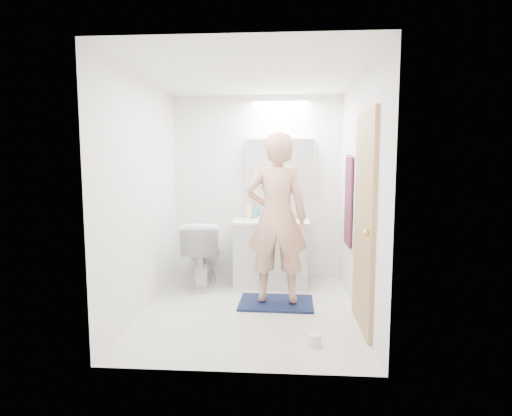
# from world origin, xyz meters

# --- Properties ---
(floor) EXTENTS (2.50, 2.50, 0.00)m
(floor) POSITION_xyz_m (0.00, 0.00, 0.00)
(floor) COLOR silver
(floor) RESTS_ON ground
(ceiling) EXTENTS (2.50, 2.50, 0.00)m
(ceiling) POSITION_xyz_m (0.00, 0.00, 2.40)
(ceiling) COLOR white
(ceiling) RESTS_ON floor
(wall_back) EXTENTS (2.50, 0.00, 2.50)m
(wall_back) POSITION_xyz_m (0.00, 1.25, 1.20)
(wall_back) COLOR white
(wall_back) RESTS_ON floor
(wall_front) EXTENTS (2.50, 0.00, 2.50)m
(wall_front) POSITION_xyz_m (0.00, -1.25, 1.20)
(wall_front) COLOR white
(wall_front) RESTS_ON floor
(wall_left) EXTENTS (0.00, 2.50, 2.50)m
(wall_left) POSITION_xyz_m (-1.10, 0.00, 1.20)
(wall_left) COLOR white
(wall_left) RESTS_ON floor
(wall_right) EXTENTS (0.00, 2.50, 2.50)m
(wall_right) POSITION_xyz_m (1.10, 0.00, 1.20)
(wall_right) COLOR white
(wall_right) RESTS_ON floor
(vanity_cabinet) EXTENTS (0.90, 0.55, 0.78)m
(vanity_cabinet) POSITION_xyz_m (0.19, 0.96, 0.39)
(vanity_cabinet) COLOR silver
(vanity_cabinet) RESTS_ON floor
(countertop) EXTENTS (0.95, 0.58, 0.04)m
(countertop) POSITION_xyz_m (0.19, 0.96, 0.80)
(countertop) COLOR silver
(countertop) RESTS_ON vanity_cabinet
(sink_basin) EXTENTS (0.36, 0.36, 0.03)m
(sink_basin) POSITION_xyz_m (0.19, 0.99, 0.84)
(sink_basin) COLOR silver
(sink_basin) RESTS_ON countertop
(faucet) EXTENTS (0.02, 0.02, 0.16)m
(faucet) POSITION_xyz_m (0.19, 1.19, 0.90)
(faucet) COLOR #BCBCC0
(faucet) RESTS_ON countertop
(medicine_cabinet) EXTENTS (0.88, 0.14, 0.70)m
(medicine_cabinet) POSITION_xyz_m (0.30, 1.18, 1.50)
(medicine_cabinet) COLOR white
(medicine_cabinet) RESTS_ON wall_back
(mirror_panel) EXTENTS (0.84, 0.01, 0.66)m
(mirror_panel) POSITION_xyz_m (0.30, 1.10, 1.50)
(mirror_panel) COLOR silver
(mirror_panel) RESTS_ON medicine_cabinet
(toilet) EXTENTS (0.52, 0.84, 0.82)m
(toilet) POSITION_xyz_m (-0.66, 0.85, 0.41)
(toilet) COLOR white
(toilet) RESTS_ON floor
(bath_rug) EXTENTS (0.81, 0.57, 0.02)m
(bath_rug) POSITION_xyz_m (0.27, 0.22, 0.01)
(bath_rug) COLOR #151F42
(bath_rug) RESTS_ON floor
(person) EXTENTS (0.67, 0.45, 1.80)m
(person) POSITION_xyz_m (0.27, 0.22, 0.95)
(person) COLOR tan
(person) RESTS_ON bath_rug
(door) EXTENTS (0.04, 0.80, 2.00)m
(door) POSITION_xyz_m (1.08, -0.35, 1.00)
(door) COLOR tan
(door) RESTS_ON wall_right
(door_knob) EXTENTS (0.06, 0.06, 0.06)m
(door_knob) POSITION_xyz_m (1.04, -0.65, 0.95)
(door_knob) COLOR gold
(door_knob) RESTS_ON door
(towel) EXTENTS (0.02, 0.42, 1.00)m
(towel) POSITION_xyz_m (1.08, 0.55, 1.10)
(towel) COLOR #12223B
(towel) RESTS_ON wall_right
(towel_hook) EXTENTS (0.07, 0.02, 0.02)m
(towel_hook) POSITION_xyz_m (1.07, 0.55, 1.62)
(towel_hook) COLOR silver
(towel_hook) RESTS_ON wall_right
(soap_bottle_a) EXTENTS (0.10, 0.10, 0.24)m
(soap_bottle_a) POSITION_xyz_m (-0.10, 1.11, 0.94)
(soap_bottle_a) COLOR beige
(soap_bottle_a) RESTS_ON countertop
(soap_bottle_b) EXTENTS (0.12, 0.12, 0.18)m
(soap_bottle_b) POSITION_xyz_m (-0.01, 1.15, 0.91)
(soap_bottle_b) COLOR #5593B7
(soap_bottle_b) RESTS_ON countertop
(toothbrush_cup) EXTENTS (0.12, 0.12, 0.09)m
(toothbrush_cup) POSITION_xyz_m (0.41, 1.12, 0.86)
(toothbrush_cup) COLOR #3E54BA
(toothbrush_cup) RESTS_ON countertop
(toilet_paper_roll) EXTENTS (0.11, 0.11, 0.10)m
(toilet_paper_roll) POSITION_xyz_m (0.61, -0.77, 0.05)
(toilet_paper_roll) COLOR white
(toilet_paper_roll) RESTS_ON floor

